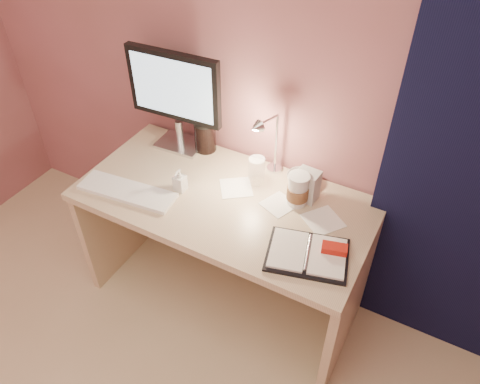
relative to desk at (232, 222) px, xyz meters
The scene contains 15 objects.
room 1.17m from the desk, 14.00° to the left, with size 3.50×3.50×3.50m.
desk is the anchor object (origin of this frame).
monitor 0.71m from the desk, 156.34° to the left, with size 0.50×0.19×0.54m.
keyboard 0.55m from the desk, 148.07° to the right, with size 0.48×0.14×0.02m, color white.
planner 0.59m from the desk, 24.01° to the right, with size 0.39×0.33×0.05m.
paper_a 0.23m from the desk, 44.40° to the left, with size 0.15×0.15×0.00m, color white.
paper_b 0.52m from the desk, ahead, with size 0.15×0.15×0.00m, color white.
paper_c 0.34m from the desk, ahead, with size 0.14×0.14×0.00m, color white.
coffee_cup 0.44m from the desk, 10.09° to the left, with size 0.10×0.10×0.16m.
clear_cup 0.32m from the desk, 52.72° to the left, with size 0.08×0.08×0.14m, color white.
bowl 0.42m from the desk, 36.62° to the left, with size 0.14×0.14×0.05m, color silver.
lotion_bottle 0.38m from the desk, 150.43° to the right, with size 0.05×0.05×0.12m, color silver.
dark_jar 0.47m from the desk, 142.06° to the left, with size 0.11×0.11×0.16m, color black.
product_box 0.47m from the desk, 17.76° to the left, with size 0.10×0.08×0.15m, color #B7B7B3.
desk_lamp 0.49m from the desk, 46.80° to the left, with size 0.13×0.21×0.34m.
Camera 1 is at (0.85, -0.03, 2.20)m, focal length 35.00 mm.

